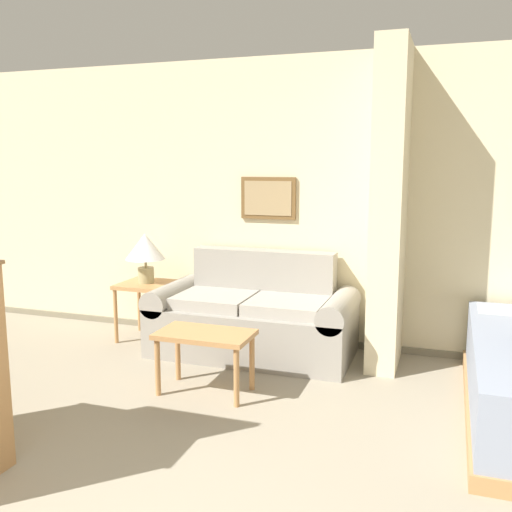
% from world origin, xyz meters
% --- Properties ---
extents(wall_back, '(7.64, 0.16, 2.60)m').
position_xyz_m(wall_back, '(-0.00, 3.73, 1.29)').
color(wall_back, beige).
rests_on(wall_back, ground_plane).
extents(wall_partition_pillar, '(0.24, 0.65, 2.60)m').
position_xyz_m(wall_partition_pillar, '(0.60, 3.35, 1.30)').
color(wall_partition_pillar, beige).
rests_on(wall_partition_pillar, ground_plane).
extents(couch, '(1.75, 0.84, 0.88)m').
position_xyz_m(couch, '(-0.52, 3.25, 0.32)').
color(couch, gray).
rests_on(couch, ground_plane).
extents(coffee_table, '(0.69, 0.40, 0.46)m').
position_xyz_m(coffee_table, '(-0.56, 2.30, 0.39)').
color(coffee_table, '#B27F4C').
rests_on(coffee_table, ground_plane).
extents(side_table, '(0.48, 0.48, 0.54)m').
position_xyz_m(side_table, '(-1.62, 3.31, 0.46)').
color(side_table, '#B27F4C').
rests_on(side_table, ground_plane).
extents(table_lamp, '(0.37, 0.37, 0.47)m').
position_xyz_m(table_lamp, '(-1.62, 3.31, 0.87)').
color(table_lamp, tan).
rests_on(table_lamp, side_table).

